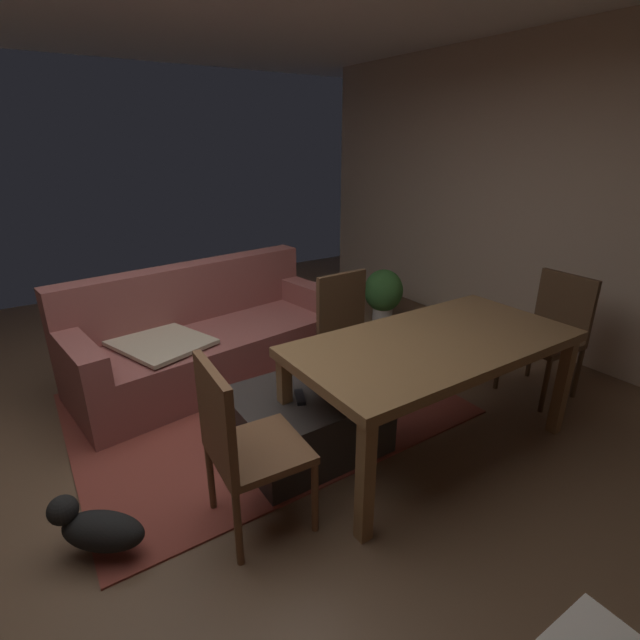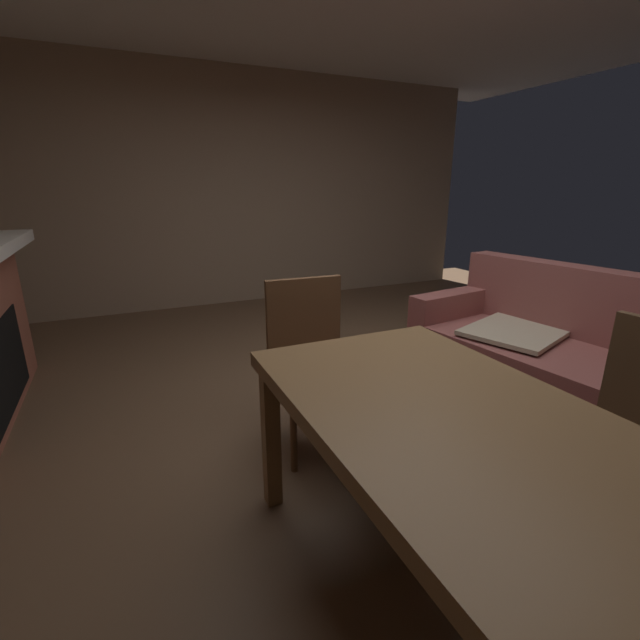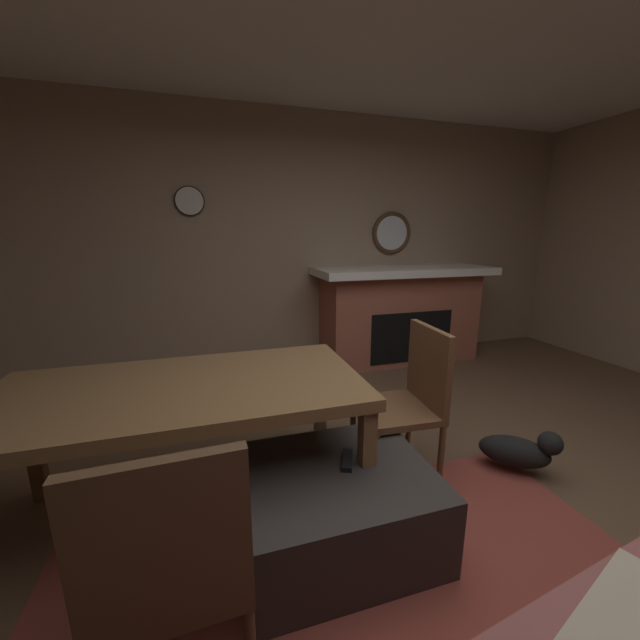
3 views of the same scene
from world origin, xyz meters
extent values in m
plane|color=brown|center=(0.00, 0.00, 0.00)|extent=(7.97, 7.97, 0.00)
cube|color=#C4AA91|center=(3.32, 0.00, 1.37)|extent=(0.12, 6.20, 2.73)
cube|color=brown|center=(0.62, 0.41, 0.01)|extent=(2.60, 2.00, 0.01)
cube|color=#8C4C47|center=(0.48, 1.03, 0.21)|extent=(2.26, 1.15, 0.42)
cube|color=#8C4C47|center=(0.43, 1.36, 0.66)|extent=(2.17, 0.49, 0.48)
cube|color=#8C4C47|center=(1.46, 1.16, 0.52)|extent=(0.30, 0.88, 0.20)
cube|color=#8C4C47|center=(-0.50, 0.89, 0.52)|extent=(0.30, 0.88, 0.20)
cube|color=tan|center=(0.05, 0.97, 0.45)|extent=(0.77, 0.88, 0.03)
cube|color=#2D2826|center=(0.62, -0.21, 0.20)|extent=(0.87, 0.72, 0.39)
cube|color=black|center=(0.55, -0.25, 0.41)|extent=(0.11, 0.17, 0.02)
cube|color=brown|center=(1.29, -0.60, 0.71)|extent=(1.77, 0.89, 0.06)
cube|color=brown|center=(0.46, -0.22, 0.34)|extent=(0.07, 0.07, 0.68)
cube|color=brown|center=(2.11, -0.22, 0.34)|extent=(0.07, 0.07, 0.68)
cube|color=brown|center=(0.46, -0.99, 0.34)|extent=(0.07, 0.07, 0.68)
cube|color=brown|center=(2.11, -0.99, 0.34)|extent=(0.07, 0.07, 0.68)
cube|color=#513823|center=(2.47, -0.60, 0.43)|extent=(0.46, 0.46, 0.04)
cube|color=#513823|center=(2.67, -0.61, 0.69)|extent=(0.06, 0.44, 0.48)
cylinder|color=#513823|center=(2.27, -0.80, 0.21)|extent=(0.04, 0.04, 0.41)
cylinder|color=#513823|center=(2.28, -0.40, 0.21)|extent=(0.04, 0.04, 0.41)
cylinder|color=#513823|center=(2.66, -0.81, 0.21)|extent=(0.04, 0.04, 0.41)
cylinder|color=#513823|center=(2.68, -0.41, 0.21)|extent=(0.04, 0.04, 0.41)
cube|color=brown|center=(0.10, -0.60, 0.43)|extent=(0.46, 0.46, 0.04)
cube|color=brown|center=(-0.10, -0.59, 0.69)|extent=(0.07, 0.44, 0.48)
cylinder|color=brown|center=(0.31, -0.42, 0.21)|extent=(0.04, 0.04, 0.41)
cylinder|color=brown|center=(0.29, -0.82, 0.21)|extent=(0.04, 0.04, 0.41)
cylinder|color=brown|center=(-0.09, -0.39, 0.21)|extent=(0.04, 0.04, 0.41)
cylinder|color=brown|center=(-0.11, -0.79, 0.21)|extent=(0.04, 0.04, 0.41)
cube|color=#513823|center=(1.29, 0.14, 0.43)|extent=(0.46, 0.46, 0.04)
cube|color=#513823|center=(1.28, 0.34, 0.69)|extent=(0.44, 0.06, 0.48)
cylinder|color=#513823|center=(1.49, -0.05, 0.21)|extent=(0.04, 0.04, 0.41)
cylinder|color=#513823|center=(1.09, -0.07, 0.21)|extent=(0.04, 0.04, 0.41)
cylinder|color=#513823|center=(1.48, 0.35, 0.21)|extent=(0.04, 0.04, 0.41)
cylinder|color=#513823|center=(1.08, 0.33, 0.21)|extent=(0.04, 0.04, 0.41)
cylinder|color=beige|center=(2.51, 1.25, 0.09)|extent=(0.22, 0.22, 0.17)
ellipsoid|color=#387233|center=(2.51, 1.25, 0.34)|extent=(0.42, 0.42, 0.46)
ellipsoid|color=black|center=(-0.62, -0.40, 0.14)|extent=(0.43, 0.41, 0.18)
sphere|color=black|center=(-0.76, -0.28, 0.24)|extent=(0.14, 0.14, 0.14)
camera|label=1|loc=(-0.69, -2.34, 1.85)|focal=26.03mm
camera|label=2|loc=(2.10, -1.50, 1.42)|focal=24.38mm
camera|label=3|loc=(1.12, 1.20, 1.46)|focal=20.58mm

